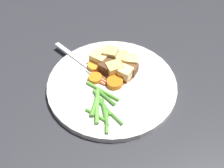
% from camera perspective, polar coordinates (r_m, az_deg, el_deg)
% --- Properties ---
extents(ground_plane, '(3.00, 3.00, 0.00)m').
position_cam_1_polar(ground_plane, '(0.73, 0.00, -0.71)').
color(ground_plane, '#2D2D33').
extents(dinner_plate, '(0.28, 0.28, 0.01)m').
position_cam_1_polar(dinner_plate, '(0.72, 0.00, -0.36)').
color(dinner_plate, white).
rests_on(dinner_plate, ground_plane).
extents(stew_sauce, '(0.10, 0.10, 0.00)m').
position_cam_1_polar(stew_sauce, '(0.74, 0.04, 2.61)').
color(stew_sauce, brown).
rests_on(stew_sauce, dinner_plate).
extents(carrot_slice_0, '(0.03, 0.03, 0.01)m').
position_cam_1_polar(carrot_slice_0, '(0.77, 1.86, 4.81)').
color(carrot_slice_0, orange).
rests_on(carrot_slice_0, dinner_plate).
extents(carrot_slice_1, '(0.03, 0.03, 0.01)m').
position_cam_1_polar(carrot_slice_1, '(0.74, 1.91, 2.53)').
color(carrot_slice_1, orange).
rests_on(carrot_slice_1, dinner_plate).
extents(carrot_slice_2, '(0.04, 0.04, 0.01)m').
position_cam_1_polar(carrot_slice_2, '(0.74, -2.89, 3.00)').
color(carrot_slice_2, orange).
rests_on(carrot_slice_2, dinner_plate).
extents(carrot_slice_3, '(0.04, 0.04, 0.01)m').
position_cam_1_polar(carrot_slice_3, '(0.72, -2.84, 1.02)').
color(carrot_slice_3, orange).
rests_on(carrot_slice_3, dinner_plate).
extents(carrot_slice_4, '(0.03, 0.03, 0.01)m').
position_cam_1_polar(carrot_slice_4, '(0.78, -0.06, 5.26)').
color(carrot_slice_4, orange).
rests_on(carrot_slice_4, dinner_plate).
extents(carrot_slice_5, '(0.04, 0.04, 0.01)m').
position_cam_1_polar(carrot_slice_5, '(0.71, 0.50, 0.40)').
color(carrot_slice_5, orange).
rests_on(carrot_slice_5, dinner_plate).
extents(carrot_slice_6, '(0.05, 0.05, 0.01)m').
position_cam_1_polar(carrot_slice_6, '(0.75, 0.47, 3.29)').
color(carrot_slice_6, orange).
rests_on(carrot_slice_6, dinner_plate).
extents(potato_chunk_0, '(0.03, 0.03, 0.03)m').
position_cam_1_polar(potato_chunk_0, '(0.72, 2.30, 1.83)').
color(potato_chunk_0, '#EAD68C').
rests_on(potato_chunk_0, dinner_plate).
extents(potato_chunk_1, '(0.03, 0.03, 0.02)m').
position_cam_1_polar(potato_chunk_1, '(0.75, 1.69, 4.22)').
color(potato_chunk_1, '#DBBC6B').
rests_on(potato_chunk_1, dinner_plate).
extents(potato_chunk_2, '(0.03, 0.03, 0.03)m').
position_cam_1_polar(potato_chunk_2, '(0.74, 3.33, 3.76)').
color(potato_chunk_2, '#E5CC7A').
rests_on(potato_chunk_2, dinner_plate).
extents(potato_chunk_3, '(0.03, 0.03, 0.03)m').
position_cam_1_polar(potato_chunk_3, '(0.75, -0.29, 4.84)').
color(potato_chunk_3, '#DBBC6B').
rests_on(potato_chunk_3, dinner_plate).
extents(potato_chunk_4, '(0.04, 0.04, 0.03)m').
position_cam_1_polar(potato_chunk_4, '(0.73, 0.82, 2.49)').
color(potato_chunk_4, '#DBBC6B').
rests_on(potato_chunk_4, dinner_plate).
extents(potato_chunk_5, '(0.05, 0.05, 0.03)m').
position_cam_1_polar(potato_chunk_5, '(0.75, -2.05, 4.38)').
color(potato_chunk_5, '#E5CC7A').
rests_on(potato_chunk_5, dinner_plate).
extents(meat_chunk_0, '(0.04, 0.04, 0.02)m').
position_cam_1_polar(meat_chunk_0, '(0.73, -0.87, 2.98)').
color(meat_chunk_0, '#56331E').
rests_on(meat_chunk_0, dinner_plate).
extents(meat_chunk_1, '(0.04, 0.03, 0.02)m').
position_cam_1_polar(meat_chunk_1, '(0.76, -1.28, 4.76)').
color(meat_chunk_1, brown).
rests_on(meat_chunk_1, dinner_plate).
extents(meat_chunk_2, '(0.03, 0.03, 0.02)m').
position_cam_1_polar(meat_chunk_2, '(0.73, 3.24, 2.57)').
color(meat_chunk_2, brown).
rests_on(meat_chunk_2, dinner_plate).
extents(green_bean_0, '(0.06, 0.05, 0.01)m').
position_cam_1_polar(green_bean_0, '(0.68, -1.68, -3.07)').
color(green_bean_0, '#599E38').
rests_on(green_bean_0, dinner_plate).
extents(green_bean_1, '(0.08, 0.03, 0.01)m').
position_cam_1_polar(green_bean_1, '(0.67, -2.55, -3.83)').
color(green_bean_1, '#66AD42').
rests_on(green_bean_1, dinner_plate).
extents(green_bean_2, '(0.04, 0.05, 0.01)m').
position_cam_1_polar(green_bean_2, '(0.69, -1.08, -2.17)').
color(green_bean_2, '#4C8E33').
rests_on(green_bean_2, dinner_plate).
extents(green_bean_3, '(0.04, 0.08, 0.01)m').
position_cam_1_polar(green_bean_3, '(0.70, -1.60, -1.17)').
color(green_bean_3, '#66AD42').
rests_on(green_bean_3, dinner_plate).
extents(green_bean_4, '(0.06, 0.02, 0.01)m').
position_cam_1_polar(green_bean_4, '(0.65, -0.87, -6.21)').
color(green_bean_4, '#599E38').
rests_on(green_bean_4, dinner_plate).
extents(green_bean_5, '(0.06, 0.01, 0.01)m').
position_cam_1_polar(green_bean_5, '(0.67, -2.90, -3.49)').
color(green_bean_5, '#599E38').
rests_on(green_bean_5, dinner_plate).
extents(green_bean_6, '(0.07, 0.03, 0.01)m').
position_cam_1_polar(green_bean_6, '(0.66, -1.56, -4.65)').
color(green_bean_6, '#4C8E33').
rests_on(green_bean_6, dinner_plate).
extents(green_bean_7, '(0.03, 0.05, 0.01)m').
position_cam_1_polar(green_bean_7, '(0.66, -2.60, -5.30)').
color(green_bean_7, '#599E38').
rests_on(green_bean_7, dinner_plate).
extents(green_bean_8, '(0.05, 0.06, 0.01)m').
position_cam_1_polar(green_bean_8, '(0.66, -0.36, -4.75)').
color(green_bean_8, '#4C8E33').
rests_on(green_bean_8, dinner_plate).
extents(fork, '(0.11, 0.15, 0.00)m').
position_cam_1_polar(fork, '(0.76, -4.91, 3.51)').
color(fork, silver).
rests_on(fork, dinner_plate).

